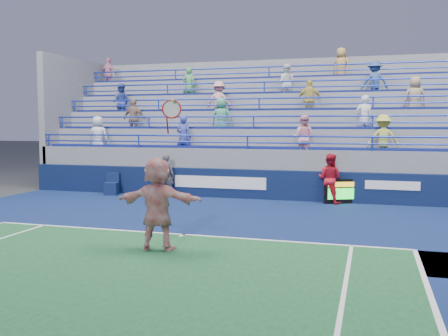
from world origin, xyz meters
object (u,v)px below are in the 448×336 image
(judge_chair, at_px, (112,188))
(line_judge, at_px, (166,175))
(serve_speed_board, at_px, (342,191))
(tennis_player, at_px, (158,204))
(ball_girl, at_px, (330,179))

(judge_chair, relative_size, line_judge, 0.53)
(serve_speed_board, bearing_deg, line_judge, -178.55)
(serve_speed_board, distance_m, judge_chair, 8.85)
(judge_chair, distance_m, line_judge, 2.35)
(serve_speed_board, bearing_deg, tennis_player, -114.33)
(judge_chair, bearing_deg, line_judge, 3.78)
(serve_speed_board, bearing_deg, ball_girl, -171.76)
(judge_chair, distance_m, ball_girl, 8.45)
(serve_speed_board, height_order, ball_girl, ball_girl)
(tennis_player, height_order, ball_girl, tennis_player)
(ball_girl, bearing_deg, serve_speed_board, -153.71)
(judge_chair, height_order, line_judge, line_judge)
(serve_speed_board, xyz_separation_m, line_judge, (-6.57, -0.17, 0.40))
(tennis_player, relative_size, line_judge, 1.98)
(tennis_player, relative_size, ball_girl, 1.88)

